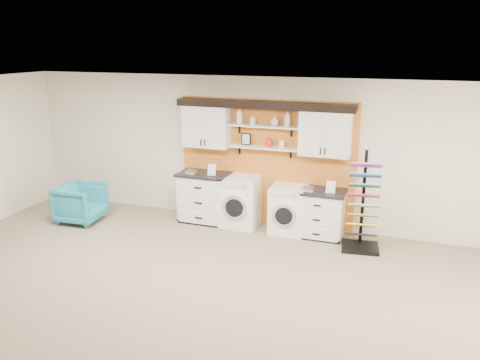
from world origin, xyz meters
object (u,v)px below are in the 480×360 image
at_px(washer, 240,201).
at_px(armchair, 81,203).
at_px(base_cabinet_right, 320,213).
at_px(dryer, 288,209).
at_px(sample_rack, 362,219).
at_px(base_cabinet_left, 205,197).

distance_m(washer, armchair, 3.14).
height_order(base_cabinet_right, washer, washer).
height_order(dryer, sample_rack, sample_rack).
relative_size(washer, armchair, 1.18).
relative_size(base_cabinet_right, washer, 0.92).
bearing_deg(base_cabinet_left, base_cabinet_right, 0.00).
relative_size(base_cabinet_left, sample_rack, 0.59).
xyz_separation_m(dryer, sample_rack, (1.35, -0.32, 0.10)).
height_order(washer, dryer, washer).
distance_m(base_cabinet_right, sample_rack, 0.84).
height_order(dryer, armchair, dryer).
bearing_deg(sample_rack, base_cabinet_right, 149.73).
xyz_separation_m(base_cabinet_left, dryer, (1.68, -0.00, -0.05)).
relative_size(base_cabinet_left, washer, 1.03).
relative_size(base_cabinet_right, armchair, 1.08).
xyz_separation_m(washer, dryer, (0.94, 0.00, -0.04)).
height_order(washer, armchair, washer).
bearing_deg(armchair, dryer, -82.08).
xyz_separation_m(dryer, armchair, (-3.96, -0.83, -0.07)).
height_order(base_cabinet_left, armchair, base_cabinet_left).
bearing_deg(washer, dryer, 0.00).
distance_m(dryer, armchair, 4.05).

